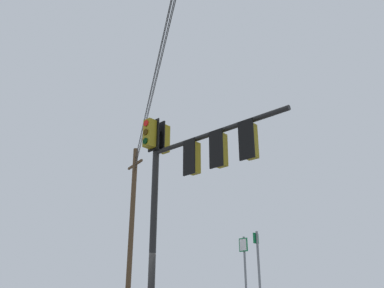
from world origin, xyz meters
The scene contains 5 objects.
signal_mast_assembly centered at (0.13, -1.61, 4.76)m, with size 3.65×3.82×6.60m.
utility_pole_wooden centered at (12.16, 1.30, 5.09)m, with size 1.76×1.09×9.92m.
route_sign_primary centered at (1.20, -3.82, 1.79)m, with size 0.20×0.20×3.16m.
route_sign_secondary centered at (2.30, -3.60, 1.90)m, with size 0.24×0.25×3.17m.
overhead_wire_span centered at (-0.20, -0.99, 8.94)m, with size 24.72×4.59×0.88m.
Camera 1 is at (-10.49, -1.62, 1.31)m, focal length 36.60 mm.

